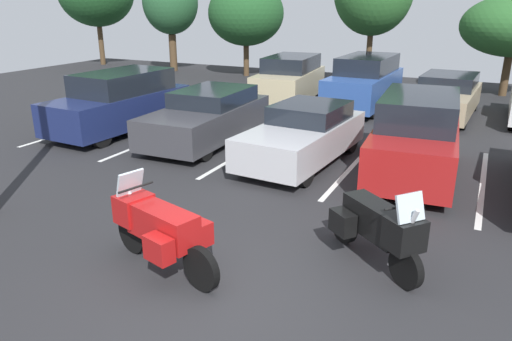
# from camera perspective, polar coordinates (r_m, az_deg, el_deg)

# --- Properties ---
(ground) EXTENTS (44.00, 44.00, 0.10)m
(ground) POSITION_cam_1_polar(r_m,az_deg,el_deg) (7.09, -4.84, -14.36)
(ground) COLOR #262628
(motorcycle_touring) EXTENTS (2.24, 1.14, 1.42)m
(motorcycle_touring) POSITION_cam_1_polar(r_m,az_deg,el_deg) (7.42, -11.41, -6.60)
(motorcycle_touring) COLOR black
(motorcycle_touring) RESTS_ON ground
(motorcycle_second) EXTENTS (1.73, 1.48, 1.42)m
(motorcycle_second) POSITION_cam_1_polar(r_m,az_deg,el_deg) (7.56, 14.26, -6.42)
(motorcycle_second) COLOR black
(motorcycle_second) RESTS_ON ground
(parking_stripes) EXTENTS (14.96, 5.12, 0.01)m
(parking_stripes) POSITION_cam_1_polar(r_m,az_deg,el_deg) (12.69, 4.97, 1.57)
(parking_stripes) COLOR silver
(parking_stripes) RESTS_ON ground
(car_navy) EXTENTS (2.15, 4.90, 1.84)m
(car_navy) POSITION_cam_1_polar(r_m,az_deg,el_deg) (15.73, -15.76, 7.83)
(car_navy) COLOR navy
(car_navy) RESTS_ON ground
(car_charcoal) EXTENTS (2.03, 4.71, 1.48)m
(car_charcoal) POSITION_cam_1_polar(r_m,az_deg,el_deg) (14.06, -5.72, 6.40)
(car_charcoal) COLOR #38383D
(car_charcoal) RESTS_ON ground
(car_silver) EXTENTS (2.08, 4.46, 1.44)m
(car_silver) POSITION_cam_1_polar(r_m,az_deg,el_deg) (12.18, 5.70, 4.24)
(car_silver) COLOR #B7B7BC
(car_silver) RESTS_ON ground
(car_red) EXTENTS (2.09, 4.46, 1.87)m
(car_red) POSITION_cam_1_polar(r_m,az_deg,el_deg) (11.73, 18.44, 3.83)
(car_red) COLOR maroon
(car_red) RESTS_ON ground
(car_far_champagne) EXTENTS (2.18, 4.52, 1.82)m
(car_far_champagne) POSITION_cam_1_polar(r_m,az_deg,el_deg) (19.69, 4.01, 10.71)
(car_far_champagne) COLOR #C1B289
(car_far_champagne) RESTS_ON ground
(car_far_blue) EXTENTS (2.02, 4.93, 1.94)m
(car_far_blue) POSITION_cam_1_polar(r_m,az_deg,el_deg) (19.04, 12.78, 10.17)
(car_far_blue) COLOR #2D519E
(car_far_blue) RESTS_ON ground
(car_far_tan) EXTENTS (2.14, 4.76, 1.45)m
(car_far_tan) POSITION_cam_1_polar(r_m,az_deg,el_deg) (18.38, 21.62, 8.17)
(car_far_tan) COLOR tan
(car_far_tan) RESTS_ON ground
(tree_rear) EXTENTS (4.00, 4.00, 4.94)m
(tree_rear) POSITION_cam_1_polar(r_m,az_deg,el_deg) (26.69, -1.20, 18.12)
(tree_rear) COLOR #4C3823
(tree_rear) RESTS_ON ground
(tree_center_right) EXTENTS (3.12, 3.12, 5.58)m
(tree_center_right) POSITION_cam_1_polar(r_m,az_deg,el_deg) (29.10, -10.13, 19.00)
(tree_center_right) COLOR #4C3823
(tree_center_right) RESTS_ON ground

